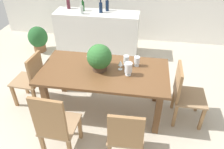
{
  "coord_description": "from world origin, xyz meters",
  "views": [
    {
      "loc": [
        0.54,
        -2.76,
        2.57
      ],
      "look_at": [
        0.1,
        -0.02,
        0.62
      ],
      "focal_mm": 35.43,
      "sensor_mm": 36.0,
      "label": 1
    }
  ],
  "objects_px": {
    "potted_plant_floor": "(38,38)",
    "wine_bottle_dark": "(107,6)",
    "crystal_vase_center_near": "(137,60)",
    "wine_bottle_clear": "(68,4)",
    "kitchen_counter": "(97,33)",
    "chair_near_left": "(55,124)",
    "wine_bottle_amber": "(83,6)",
    "crystal_vase_right": "(126,60)",
    "chair_foot_end": "(184,92)",
    "crystal_vase_left": "(128,68)",
    "chair_head_end": "(32,78)",
    "dining_table": "(104,76)",
    "wine_bottle_green": "(101,7)",
    "chair_near_right": "(126,135)",
    "wine_glass": "(120,63)",
    "wine_bottle_tall": "(82,10)",
    "flower_centerpiece": "(99,57)"
  },
  "relations": [
    {
      "from": "wine_glass",
      "to": "kitchen_counter",
      "type": "relative_size",
      "value": 0.08
    },
    {
      "from": "crystal_vase_center_near",
      "to": "kitchen_counter",
      "type": "height_order",
      "value": "kitchen_counter"
    },
    {
      "from": "flower_centerpiece",
      "to": "wine_bottle_amber",
      "type": "bearing_deg",
      "value": 111.59
    },
    {
      "from": "crystal_vase_center_near",
      "to": "potted_plant_floor",
      "type": "bearing_deg",
      "value": 147.17
    },
    {
      "from": "crystal_vase_center_near",
      "to": "dining_table",
      "type": "bearing_deg",
      "value": -156.61
    },
    {
      "from": "chair_near_right",
      "to": "wine_bottle_tall",
      "type": "relative_size",
      "value": 3.69
    },
    {
      "from": "flower_centerpiece",
      "to": "kitchen_counter",
      "type": "bearing_deg",
      "value": 103.64
    },
    {
      "from": "chair_near_right",
      "to": "wine_bottle_tall",
      "type": "bearing_deg",
      "value": -67.13
    },
    {
      "from": "wine_bottle_clear",
      "to": "wine_bottle_dark",
      "type": "xyz_separation_m",
      "value": [
        0.87,
        -0.01,
        0.01
      ]
    },
    {
      "from": "dining_table",
      "to": "wine_bottle_green",
      "type": "bearing_deg",
      "value": 102.61
    },
    {
      "from": "chair_head_end",
      "to": "dining_table",
      "type": "bearing_deg",
      "value": 94.73
    },
    {
      "from": "crystal_vase_right",
      "to": "kitchen_counter",
      "type": "height_order",
      "value": "kitchen_counter"
    },
    {
      "from": "wine_bottle_amber",
      "to": "crystal_vase_left",
      "type": "bearing_deg",
      "value": -59.2
    },
    {
      "from": "chair_foot_end",
      "to": "chair_near_left",
      "type": "height_order",
      "value": "chair_near_left"
    },
    {
      "from": "kitchen_counter",
      "to": "wine_bottle_green",
      "type": "relative_size",
      "value": 6.17
    },
    {
      "from": "crystal_vase_center_near",
      "to": "wine_bottle_clear",
      "type": "bearing_deg",
      "value": 131.97
    },
    {
      "from": "chair_near_right",
      "to": "crystal_vase_center_near",
      "type": "distance_m",
      "value": 1.17
    },
    {
      "from": "crystal_vase_right",
      "to": "wine_bottle_green",
      "type": "height_order",
      "value": "wine_bottle_green"
    },
    {
      "from": "kitchen_counter",
      "to": "potted_plant_floor",
      "type": "height_order",
      "value": "kitchen_counter"
    },
    {
      "from": "crystal_vase_center_near",
      "to": "wine_bottle_amber",
      "type": "relative_size",
      "value": 0.63
    },
    {
      "from": "chair_foot_end",
      "to": "wine_bottle_amber",
      "type": "xyz_separation_m",
      "value": [
        -2.0,
        1.92,
        0.55
      ]
    },
    {
      "from": "dining_table",
      "to": "flower_centerpiece",
      "type": "bearing_deg",
      "value": 165.78
    },
    {
      "from": "chair_foot_end",
      "to": "crystal_vase_left",
      "type": "relative_size",
      "value": 4.67
    },
    {
      "from": "chair_near_left",
      "to": "chair_head_end",
      "type": "bearing_deg",
      "value": -47.86
    },
    {
      "from": "wine_glass",
      "to": "potted_plant_floor",
      "type": "distance_m",
      "value": 2.75
    },
    {
      "from": "kitchen_counter",
      "to": "wine_bottle_dark",
      "type": "distance_m",
      "value": 0.64
    },
    {
      "from": "flower_centerpiece",
      "to": "crystal_vase_right",
      "type": "distance_m",
      "value": 0.42
    },
    {
      "from": "chair_head_end",
      "to": "wine_bottle_green",
      "type": "distance_m",
      "value": 2.11
    },
    {
      "from": "chair_near_left",
      "to": "wine_bottle_green",
      "type": "relative_size",
      "value": 3.51
    },
    {
      "from": "crystal_vase_right",
      "to": "potted_plant_floor",
      "type": "height_order",
      "value": "crystal_vase_right"
    },
    {
      "from": "flower_centerpiece",
      "to": "wine_bottle_tall",
      "type": "distance_m",
      "value": 1.87
    },
    {
      "from": "dining_table",
      "to": "chair_near_left",
      "type": "relative_size",
      "value": 1.81
    },
    {
      "from": "kitchen_counter",
      "to": "chair_near_left",
      "type": "bearing_deg",
      "value": -88.21
    },
    {
      "from": "dining_table",
      "to": "wine_glass",
      "type": "bearing_deg",
      "value": 16.17
    },
    {
      "from": "chair_near_left",
      "to": "crystal_vase_center_near",
      "type": "bearing_deg",
      "value": -125.32
    },
    {
      "from": "crystal_vase_left",
      "to": "wine_bottle_tall",
      "type": "height_order",
      "value": "wine_bottle_tall"
    },
    {
      "from": "wine_bottle_dark",
      "to": "potted_plant_floor",
      "type": "distance_m",
      "value": 1.78
    },
    {
      "from": "chair_near_left",
      "to": "chair_foot_end",
      "type": "bearing_deg",
      "value": -147.0
    },
    {
      "from": "chair_foot_end",
      "to": "flower_centerpiece",
      "type": "distance_m",
      "value": 1.33
    },
    {
      "from": "potted_plant_floor",
      "to": "wine_bottle_dark",
      "type": "bearing_deg",
      "value": 10.53
    },
    {
      "from": "chair_head_end",
      "to": "wine_bottle_amber",
      "type": "distance_m",
      "value": 2.04
    },
    {
      "from": "chair_foot_end",
      "to": "wine_bottle_clear",
      "type": "height_order",
      "value": "wine_bottle_clear"
    },
    {
      "from": "wine_bottle_dark",
      "to": "wine_bottle_tall",
      "type": "xyz_separation_m",
      "value": [
        -0.49,
        -0.28,
        -0.02
      ]
    },
    {
      "from": "wine_bottle_clear",
      "to": "potted_plant_floor",
      "type": "height_order",
      "value": "wine_bottle_clear"
    },
    {
      "from": "crystal_vase_right",
      "to": "wine_bottle_green",
      "type": "bearing_deg",
      "value": 113.04
    },
    {
      "from": "kitchen_counter",
      "to": "crystal_vase_left",
      "type": "bearing_deg",
      "value": -65.53
    },
    {
      "from": "wine_bottle_green",
      "to": "wine_bottle_clear",
      "type": "height_order",
      "value": "wine_bottle_green"
    },
    {
      "from": "chair_foot_end",
      "to": "kitchen_counter",
      "type": "height_order",
      "value": "kitchen_counter"
    },
    {
      "from": "kitchen_counter",
      "to": "chair_near_right",
      "type": "bearing_deg",
      "value": -71.27
    },
    {
      "from": "wine_bottle_dark",
      "to": "wine_bottle_tall",
      "type": "relative_size",
      "value": 1.09
    }
  ]
}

